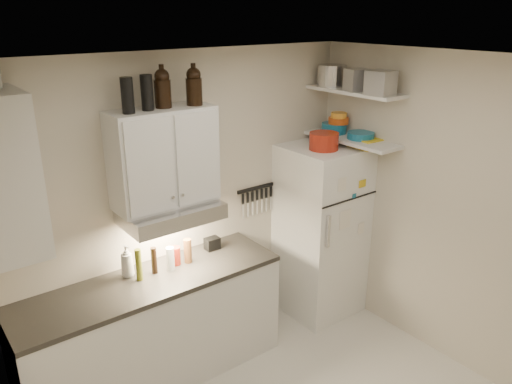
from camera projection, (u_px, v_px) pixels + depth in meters
ceiling at (321, 63)px, 2.69m from camera, size 3.20×3.00×0.02m
back_wall at (189, 206)px, 4.26m from camera, size 3.20×0.02×2.60m
right_wall at (456, 216)px, 4.06m from camera, size 0.02×3.00×2.60m
base_cabinet at (155, 332)px, 4.01m from camera, size 2.10×0.60×0.88m
countertop at (150, 282)px, 3.85m from camera, size 2.10×0.62×0.04m
upper_cabinet at (164, 158)px, 3.78m from camera, size 0.80×0.33×0.75m
side_cabinet at (3, 174)px, 2.99m from camera, size 0.33×0.55×1.00m
range_hood at (171, 213)px, 3.88m from camera, size 0.76×0.46×0.12m
fridge at (321, 231)px, 4.87m from camera, size 0.70×0.68×1.70m
shelf_hi at (355, 91)px, 4.42m from camera, size 0.30×0.95×0.03m
shelf_lo at (351, 140)px, 4.57m from camera, size 0.30×0.95×0.03m
knife_strip at (256, 188)px, 4.64m from camera, size 0.42×0.02×0.03m
dutch_oven at (324, 141)px, 4.45m from camera, size 0.32×0.32×0.15m
book_stack at (365, 143)px, 4.53m from camera, size 0.22×0.27×0.09m
spice_jar at (329, 141)px, 4.57m from camera, size 0.08×0.08×0.10m
stock_pot at (332, 75)px, 4.60m from camera, size 0.28×0.28×0.19m
tin_a at (357, 80)px, 4.31m from camera, size 0.23×0.22×0.19m
tin_b at (381, 83)px, 4.10m from camera, size 0.22×0.22×0.20m
bowl_teal at (334, 128)px, 4.74m from camera, size 0.24×0.24×0.10m
bowl_orange at (338, 121)px, 4.70m from camera, size 0.19×0.19×0.06m
bowl_yellow at (339, 115)px, 4.68m from camera, size 0.15×0.15×0.05m
plates at (361, 136)px, 4.53m from camera, size 0.32×0.32×0.06m
growler_a at (163, 88)px, 3.63m from camera, size 0.16×0.16×0.29m
growler_b at (194, 86)px, 3.73m from camera, size 0.14×0.14×0.29m
thermos_a at (147, 93)px, 3.53m from camera, size 0.11×0.11×0.25m
thermos_b at (127, 96)px, 3.42m from camera, size 0.10×0.10×0.25m
soap_bottle at (127, 259)px, 3.85m from camera, size 0.14×0.14×0.29m
pepper_mill at (188, 251)px, 4.08m from camera, size 0.07×0.07×0.21m
oil_bottle at (139, 265)px, 3.80m from camera, size 0.07×0.07×0.26m
vinegar_bottle at (154, 260)px, 3.91m from camera, size 0.06×0.06×0.22m
clear_bottle at (170, 259)px, 3.97m from camera, size 0.07×0.07×0.19m
red_jar at (176, 256)px, 4.05m from camera, size 0.09×0.09×0.15m
caddy at (212, 243)px, 4.32m from camera, size 0.13×0.09×0.11m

